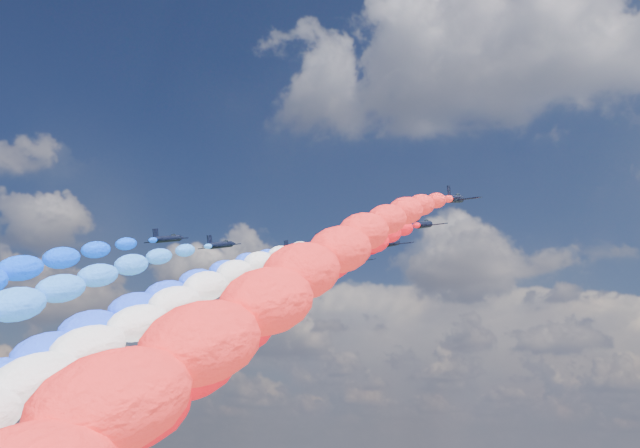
% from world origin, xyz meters
% --- Properties ---
extents(jet_0, '(8.00, 10.87, 5.26)m').
position_xyz_m(jet_0, '(-25.96, -4.43, 101.53)').
color(jet_0, black).
extents(jet_1, '(8.12, 10.96, 5.26)m').
position_xyz_m(jet_1, '(-19.43, 2.98, 101.53)').
color(jet_1, black).
extents(jet_2, '(7.95, 10.83, 5.26)m').
position_xyz_m(jet_2, '(-8.41, 11.66, 101.53)').
color(jet_2, black).
extents(trail_2, '(6.70, 100.25, 51.44)m').
position_xyz_m(trail_2, '(-8.41, -39.40, 77.88)').
color(trail_2, blue).
extents(jet_3, '(8.00, 10.86, 5.26)m').
position_xyz_m(jet_3, '(-1.14, 9.53, 101.53)').
color(jet_3, black).
extents(trail_3, '(6.70, 100.25, 51.44)m').
position_xyz_m(trail_3, '(-1.14, -41.52, 77.88)').
color(trail_3, silver).
extents(jet_4, '(7.98, 10.85, 5.26)m').
position_xyz_m(jet_4, '(-0.65, 23.41, 101.53)').
color(jet_4, black).
extents(trail_4, '(6.70, 100.25, 51.44)m').
position_xyz_m(trail_4, '(-0.65, -27.65, 77.88)').
color(trail_4, white).
extents(jet_5, '(8.25, 11.05, 5.26)m').
position_xyz_m(jet_5, '(9.88, 14.23, 101.53)').
color(jet_5, black).
extents(trail_5, '(6.70, 100.25, 51.44)m').
position_xyz_m(trail_5, '(9.88, -36.82, 77.88)').
color(trail_5, red).
extents(jet_6, '(7.92, 10.81, 5.26)m').
position_xyz_m(jet_6, '(18.47, 5.01, 101.53)').
color(jet_6, black).
extents(trail_6, '(6.70, 100.25, 51.44)m').
position_xyz_m(trail_6, '(18.47, -46.05, 77.88)').
color(trail_6, red).
extents(jet_7, '(7.87, 10.77, 5.26)m').
position_xyz_m(jet_7, '(26.59, -6.26, 101.53)').
color(jet_7, black).
extents(trail_7, '(6.70, 100.25, 51.44)m').
position_xyz_m(trail_7, '(26.59, -57.31, 77.88)').
color(trail_7, red).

